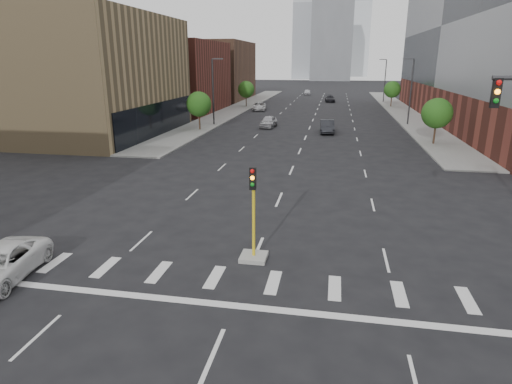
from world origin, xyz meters
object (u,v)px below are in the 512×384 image
(car_deep_right, at_px, (330,99))
(car_distant, at_px, (307,92))
(car_near_left, at_px, (268,122))
(car_far_left, at_px, (259,106))
(median_traffic_signal, at_px, (254,240))
(car_mid_right, at_px, (327,127))

(car_deep_right, relative_size, car_distant, 1.20)
(car_near_left, bearing_deg, car_deep_right, 81.78)
(car_far_left, bearing_deg, median_traffic_signal, -87.63)
(median_traffic_signal, relative_size, car_near_left, 0.97)
(car_near_left, relative_size, car_deep_right, 0.93)
(median_traffic_signal, distance_m, car_distant, 100.41)
(car_far_left, distance_m, car_distant, 39.98)
(car_near_left, xyz_separation_m, car_distant, (1.24, 59.92, -0.08))
(car_far_left, xyz_separation_m, car_distant, (6.14, 39.51, -0.03))
(car_distant, bearing_deg, car_near_left, -95.86)
(car_distant, bearing_deg, car_mid_right, -88.56)
(car_far_left, bearing_deg, car_near_left, -83.92)
(median_traffic_signal, relative_size, car_mid_right, 0.90)
(car_mid_right, xyz_separation_m, car_far_left, (-12.91, 23.72, -0.07))
(car_deep_right, bearing_deg, car_mid_right, -94.01)
(car_near_left, height_order, car_far_left, car_near_left)
(median_traffic_signal, bearing_deg, car_near_left, 97.89)
(car_near_left, bearing_deg, car_far_left, 106.19)
(car_near_left, height_order, car_mid_right, car_mid_right)
(car_near_left, relative_size, car_mid_right, 0.94)
(car_far_left, distance_m, car_deep_right, 22.77)
(car_mid_right, height_order, car_distant, car_mid_right)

